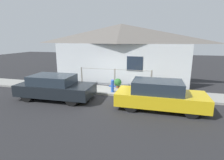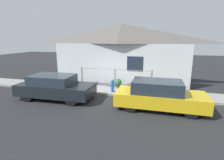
# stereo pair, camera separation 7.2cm
# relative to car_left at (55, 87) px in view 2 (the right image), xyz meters

# --- Properties ---
(ground_plane) EXTENTS (60.00, 60.00, 0.00)m
(ground_plane) POSITION_rel_car_left_xyz_m (2.72, 1.29, -0.69)
(ground_plane) COLOR #262628
(sidewalk) EXTENTS (24.00, 1.71, 0.13)m
(sidewalk) POSITION_rel_car_left_xyz_m (2.72, 2.15, -0.63)
(sidewalk) COLOR gray
(sidewalk) RESTS_ON ground_plane
(house) EXTENTS (10.10, 2.23, 4.38)m
(house) POSITION_rel_car_left_xyz_m (2.72, 4.69, 2.76)
(house) COLOR silver
(house) RESTS_ON ground_plane
(fence) EXTENTS (4.90, 0.10, 1.25)m
(fence) POSITION_rel_car_left_xyz_m (2.72, 2.85, 0.12)
(fence) COLOR gray
(fence) RESTS_ON sidewalk
(car_left) EXTENTS (4.25, 1.90, 1.36)m
(car_left) POSITION_rel_car_left_xyz_m (0.00, 0.00, 0.00)
(car_left) COLOR black
(car_left) RESTS_ON ground_plane
(car_right) EXTENTS (4.18, 1.70, 1.39)m
(car_right) POSITION_rel_car_left_xyz_m (5.62, 0.00, -0.00)
(car_right) COLOR gold
(car_right) RESTS_ON ground_plane
(fire_hydrant) EXTENTS (0.43, 0.19, 0.79)m
(fire_hydrant) POSITION_rel_car_left_xyz_m (2.87, 1.69, -0.16)
(fire_hydrant) COLOR blue
(fire_hydrant) RESTS_ON sidewalk
(potted_plant_near_hydrant) EXTENTS (0.49, 0.49, 0.64)m
(potted_plant_near_hydrant) POSITION_rel_car_left_xyz_m (2.98, 2.63, -0.19)
(potted_plant_near_hydrant) COLOR brown
(potted_plant_near_hydrant) RESTS_ON sidewalk
(potted_plant_by_fence) EXTENTS (0.53, 0.53, 0.60)m
(potted_plant_by_fence) POSITION_rel_car_left_xyz_m (-0.34, 2.37, -0.24)
(potted_plant_by_fence) COLOR slate
(potted_plant_by_fence) RESTS_ON sidewalk
(potted_plant_corner) EXTENTS (0.45, 0.45, 0.57)m
(potted_plant_corner) POSITION_rel_car_left_xyz_m (4.97, 2.39, -0.26)
(potted_plant_corner) COLOR brown
(potted_plant_corner) RESTS_ON sidewalk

